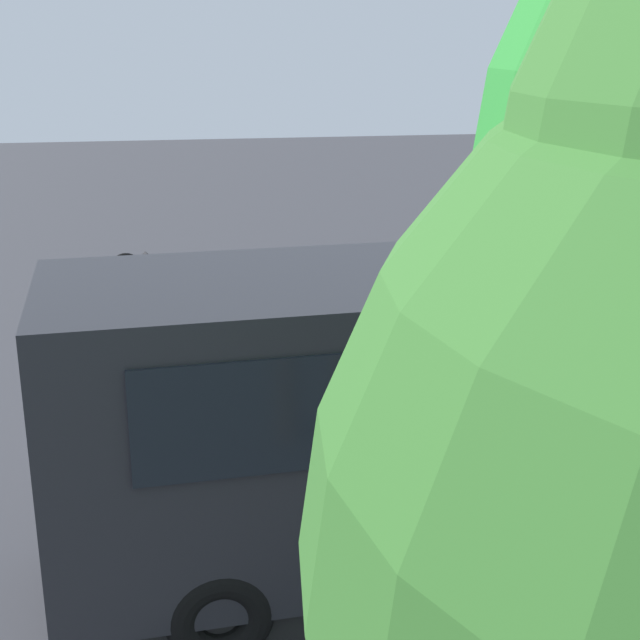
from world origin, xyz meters
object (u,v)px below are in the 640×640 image
at_px(spectator_far_left, 507,369).
at_px(stunt_motorcycle, 166,283).
at_px(spectator_left, 412,374).
at_px(spectator_centre, 331,380).
at_px(traffic_cone, 257,323).
at_px(parked_motorcycle_silver, 546,425).
at_px(tour_bus, 523,411).

relative_size(spectator_far_left, stunt_motorcycle, 0.90).
relative_size(spectator_left, spectator_centre, 1.02).
relative_size(spectator_centre, traffic_cone, 2.68).
bearing_deg(spectator_far_left, traffic_cone, -60.58).
height_order(spectator_centre, traffic_cone, spectator_centre).
bearing_deg(parked_motorcycle_silver, spectator_far_left, -65.05).
height_order(parked_motorcycle_silver, traffic_cone, parked_motorcycle_silver).
xyz_separation_m(spectator_centre, stunt_motorcycle, (2.05, -5.46, 0.03)).
height_order(spectator_left, traffic_cone, spectator_left).
distance_m(tour_bus, stunt_motorcycle, 9.08).
bearing_deg(spectator_far_left, spectator_centre, -3.74).
xyz_separation_m(spectator_far_left, spectator_left, (1.31, -0.14, -0.03)).
distance_m(spectator_far_left, stunt_motorcycle, 7.20).
xyz_separation_m(spectator_centre, traffic_cone, (0.42, -4.92, -0.70)).
relative_size(tour_bus, parked_motorcycle_silver, 4.80).
distance_m(spectator_centre, traffic_cone, 4.98).
xyz_separation_m(tour_bus, parked_motorcycle_silver, (-1.29, -2.06, -1.16)).
distance_m(spectator_far_left, parked_motorcycle_silver, 0.94).
distance_m(spectator_left, stunt_motorcycle, 6.34).
relative_size(spectator_centre, parked_motorcycle_silver, 0.83).
height_order(tour_bus, spectator_left, tour_bus).
bearing_deg(parked_motorcycle_silver, stunt_motorcycle, -52.63).
xyz_separation_m(tour_bus, stunt_motorcycle, (3.52, -8.35, -0.61)).
relative_size(parked_motorcycle_silver, stunt_motorcycle, 1.04).
bearing_deg(tour_bus, parked_motorcycle_silver, -122.12).
xyz_separation_m(spectator_left, traffic_cone, (1.55, -4.94, -0.72)).
distance_m(spectator_left, spectator_centre, 1.14).
height_order(spectator_far_left, stunt_motorcycle, stunt_motorcycle).
relative_size(tour_bus, spectator_centre, 5.76).
distance_m(parked_motorcycle_silver, traffic_cone, 6.57).
bearing_deg(parked_motorcycle_silver, tour_bus, 57.88).
xyz_separation_m(tour_bus, spectator_far_left, (-0.98, -2.73, -0.59)).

